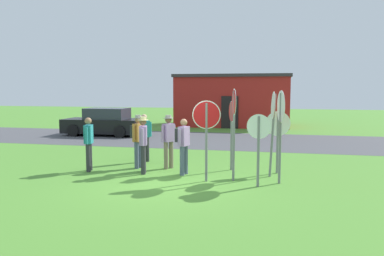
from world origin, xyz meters
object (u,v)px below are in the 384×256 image
person_holding_notes (138,137)px  person_in_blue (144,135)px  parked_car_on_street (104,123)px  person_near_signs (89,141)px  person_with_sunhat (183,142)px  person_in_teal (169,138)px  stop_sign_leaning_left (278,131)px  stop_sign_rear_right (206,126)px  stop_sign_rear_left (259,138)px  person_on_left (143,142)px  stop_sign_tallest (273,118)px  stop_sign_nearest (234,118)px  stop_sign_leaning_right (281,119)px  stop_sign_center_cluster (232,124)px

person_holding_notes → person_in_blue: bearing=98.2°
parked_car_on_street → person_near_signs: 9.46m
person_with_sunhat → parked_car_on_street: bearing=127.5°
person_in_blue → person_in_teal: 1.46m
parked_car_on_street → stop_sign_leaning_left: bearing=-39.8°
stop_sign_rear_right → person_near_signs: size_ratio=1.34×
stop_sign_leaning_left → stop_sign_rear_right: size_ratio=0.84×
person_near_signs → stop_sign_leaning_left: bearing=9.4°
person_in_blue → person_holding_notes: person_holding_notes is taller
stop_sign_rear_left → stop_sign_rear_right: size_ratio=0.85×
person_on_left → person_with_sunhat: bearing=5.9°
stop_sign_tallest → person_with_sunhat: stop_sign_tallest is taller
stop_sign_nearest → stop_sign_leaning_left: bearing=45.8°
person_in_blue → parked_car_on_street: bearing=124.6°
person_on_left → person_holding_notes: same height
person_in_teal → stop_sign_tallest: bearing=-7.9°
stop_sign_leaning_left → stop_sign_nearest: bearing=-134.2°
stop_sign_rear_right → person_on_left: 2.20m
stop_sign_leaning_left → person_with_sunhat: bearing=-163.9°
stop_sign_leaning_right → person_on_left: stop_sign_leaning_right is taller
stop_sign_leaning_right → person_near_signs: bearing=176.7°
stop_sign_leaning_left → person_on_left: (-3.98, -0.92, -0.31)m
stop_sign_rear_left → person_in_teal: 3.43m
person_on_left → person_holding_notes: bearing=120.9°
stop_sign_rear_left → person_with_sunhat: size_ratio=1.14×
stop_sign_rear_left → person_holding_notes: stop_sign_rear_left is taller
stop_sign_leaning_left → stop_sign_rear_right: (-1.93, -1.49, 0.26)m
stop_sign_tallest → stop_sign_leaning_right: bearing=-75.1°
stop_sign_leaning_right → person_holding_notes: stop_sign_leaning_right is taller
person_on_left → stop_sign_center_cluster: bearing=23.3°
parked_car_on_street → person_holding_notes: person_holding_notes is taller
stop_sign_rear_right → person_in_teal: 2.16m
parked_car_on_street → person_on_left: person_on_left is taller
person_on_left → person_near_signs: 1.78m
stop_sign_center_cluster → person_holding_notes: 3.06m
parked_car_on_street → person_with_sunhat: (6.59, -8.58, 0.29)m
stop_sign_nearest → stop_sign_rear_left: stop_sign_nearest is taller
person_in_teal → person_near_signs: size_ratio=1.03×
stop_sign_nearest → stop_sign_leaning_left: (1.21, 1.24, -0.47)m
parked_car_on_street → person_with_sunhat: 10.83m
parked_car_on_street → stop_sign_center_cluster: size_ratio=1.97×
stop_sign_leaning_left → person_in_blue: size_ratio=1.13×
stop_sign_center_cluster → person_on_left: (-2.55, -1.10, -0.49)m
person_on_left → stop_sign_leaning_right: bearing=-5.2°
stop_sign_nearest → person_with_sunhat: bearing=164.0°
stop_sign_rear_right → person_near_signs: stop_sign_rear_right is taller
person_on_left → person_in_teal: (0.55, 0.89, 0.00)m
stop_sign_tallest → person_in_blue: bearing=162.9°
person_holding_notes → parked_car_on_street: bearing=121.8°
stop_sign_rear_right → person_holding_notes: 2.87m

